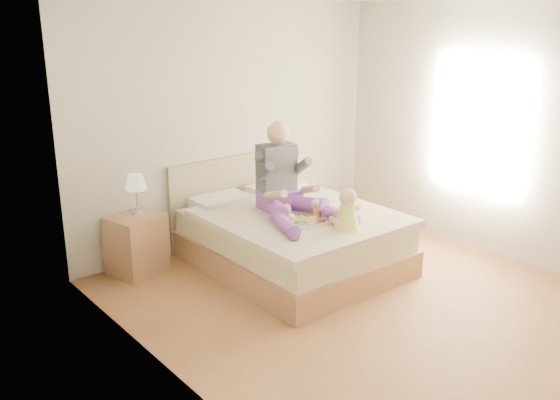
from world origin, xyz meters
TOP-DOWN VIEW (x-y plane):
  - room at (0.08, 0.01)m, footprint 4.02×4.22m
  - bed at (0.00, 1.08)m, footprint 1.70×2.18m
  - nightstand at (-1.36, 1.88)m, footprint 0.60×0.56m
  - lamp at (-1.31, 1.89)m, footprint 0.20×0.20m
  - adult at (-0.07, 1.03)m, footprint 0.79×1.19m
  - tray at (-0.16, 0.70)m, footprint 0.60×0.52m
  - baby at (0.05, 0.27)m, footprint 0.27×0.37m

SIDE VIEW (x-z plane):
  - nightstand at x=-1.36m, z-range 0.00..0.61m
  - bed at x=0.00m, z-range -0.18..0.82m
  - tray at x=-0.16m, z-range 0.57..0.72m
  - baby at x=0.05m, z-range 0.57..0.98m
  - adult at x=-0.07m, z-range 0.41..1.36m
  - lamp at x=-1.31m, z-range 0.72..1.14m
  - room at x=0.08m, z-range 0.15..2.87m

